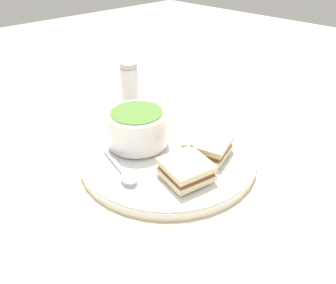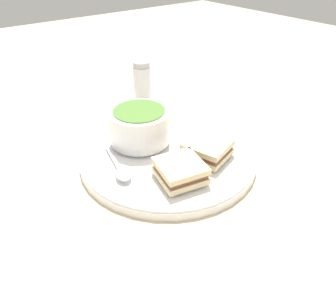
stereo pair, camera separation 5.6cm
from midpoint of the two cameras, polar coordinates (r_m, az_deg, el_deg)
name	(u,v)px [view 2 (the right image)]	position (r m, az deg, el deg)	size (l,w,h in m)	color
ground_plane	(168,158)	(0.58, 2.77, -2.96)	(2.40, 2.40, 0.00)	beige
plate	(168,154)	(0.58, 2.79, -2.20)	(0.31, 0.31, 0.02)	white
soup_bowl	(140,125)	(0.58, -2.21, 2.83)	(0.11, 0.11, 0.06)	white
spoon	(121,172)	(0.51, -5.02, -5.30)	(0.12, 0.04, 0.01)	silver
sandwich_half_near	(180,170)	(0.50, 5.39, -5.07)	(0.08, 0.08, 0.03)	beige
sandwich_half_far	(207,149)	(0.56, 9.78, -1.28)	(0.09, 0.08, 0.03)	beige
salt_shaker	(142,82)	(0.77, -2.42, 10.36)	(0.04, 0.04, 0.10)	silver
menu_sheet	(167,80)	(0.91, 1.61, 10.71)	(0.29, 0.35, 0.00)	white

